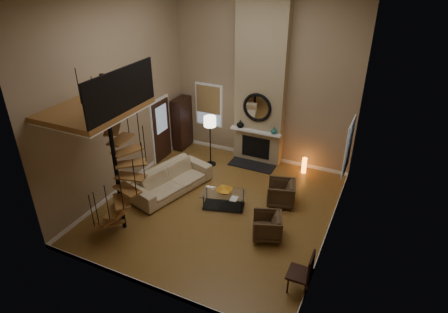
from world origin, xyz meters
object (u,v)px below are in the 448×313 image
at_px(coffee_table, 224,198).
at_px(floor_lamp, 210,125).
at_px(armchair_near, 284,193).
at_px(armchair_far, 270,226).
at_px(sofa, 172,179).
at_px(side_chair, 304,272).
at_px(accent_lamp, 304,166).
at_px(hutch, 182,123).

relative_size(coffee_table, floor_lamp, 0.79).
bearing_deg(armchair_near, floor_lamp, -126.92).
xyz_separation_m(armchair_far, coffee_table, (-1.58, 0.71, -0.07)).
bearing_deg(sofa, side_chair, -99.23).
bearing_deg(coffee_table, armchair_near, 30.09).
relative_size(coffee_table, side_chair, 1.34).
distance_m(armchair_far, side_chair, 1.77).
height_order(coffee_table, side_chair, side_chair).
distance_m(coffee_table, side_chair, 3.43).
bearing_deg(side_chair, floor_lamp, 136.14).
height_order(sofa, accent_lamp, sofa).
distance_m(armchair_near, side_chair, 3.15).
bearing_deg(accent_lamp, armchair_far, -89.06).
bearing_deg(accent_lamp, armchair_near, -92.27).
distance_m(armchair_near, accent_lamp, 1.95).
relative_size(armchair_near, side_chair, 0.75).
bearing_deg(floor_lamp, side_chair, -43.86).
relative_size(coffee_table, accent_lamp, 2.53).
bearing_deg(armchair_near, hutch, -128.45).
relative_size(hutch, floor_lamp, 1.06).
height_order(floor_lamp, side_chair, floor_lamp).
xyz_separation_m(armchair_far, accent_lamp, (-0.06, 3.50, -0.10)).
height_order(sofa, coffee_table, sofa).
xyz_separation_m(sofa, armchair_far, (3.31, -0.80, -0.04)).
bearing_deg(hutch, side_chair, -40.00).
relative_size(hutch, coffee_table, 1.33).
bearing_deg(sofa, armchair_far, -87.64).
relative_size(sofa, floor_lamp, 1.46).
bearing_deg(coffee_table, floor_lamp, 125.37).
bearing_deg(hutch, accent_lamp, 0.84).
xyz_separation_m(armchair_near, coffee_table, (-1.44, -0.84, -0.07)).
bearing_deg(sofa, hutch, 39.84).
distance_m(hutch, floor_lamp, 1.72).
xyz_separation_m(sofa, accent_lamp, (3.25, 2.69, -0.15)).
bearing_deg(armchair_near, coffee_table, -74.86).
distance_m(hutch, coffee_table, 4.03).
distance_m(armchair_near, coffee_table, 1.67).
bearing_deg(sofa, armchair_near, -60.83).
relative_size(hutch, armchair_near, 2.36).
bearing_deg(side_chair, sofa, 154.79).
distance_m(sofa, armchair_near, 3.26).
distance_m(armchair_far, coffee_table, 1.73).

